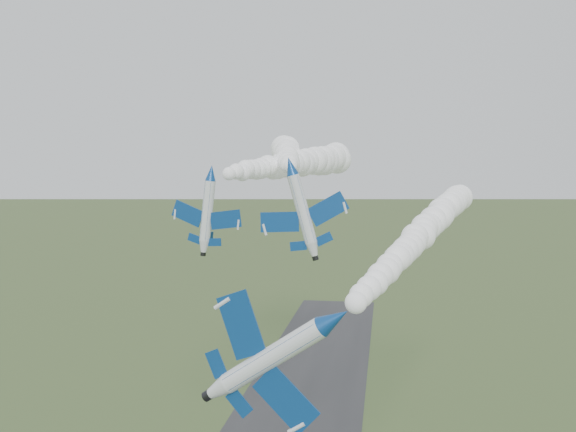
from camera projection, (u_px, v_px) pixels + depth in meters
The scene contains 6 objects.
jet_lead at pixel (334, 319), 45.50m from camera, with size 6.80×13.70×9.45m.
smoke_trail_jet_lead at pixel (425, 230), 80.58m from camera, with size 4.45×68.34×4.45m, color white, non-canonical shape.
jet_pair_left at pixel (211, 173), 80.68m from camera, with size 9.84×11.63×2.95m.
smoke_trail_jet_pair_left at pixel (295, 164), 109.07m from camera, with size 5.82×56.63×5.82m, color white, non-canonical shape.
jet_pair_right at pixel (290, 166), 79.13m from camera, with size 10.91×13.32×4.08m.
smoke_trail_jet_pair_right at pixel (287, 155), 110.77m from camera, with size 5.54×57.45×5.54m, color white, non-canonical shape.
Camera 1 is at (15.74, -56.30, 44.62)m, focal length 40.00 mm.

